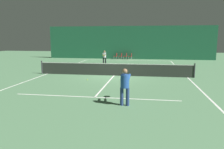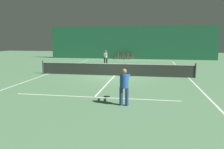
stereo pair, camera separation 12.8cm
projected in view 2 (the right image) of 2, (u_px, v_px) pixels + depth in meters
The scene contains 16 objects.
ground_plane at pixel (115, 76), 16.94m from camera, with size 60.00×60.00×0.00m, color #56845B.
backdrop_curtain at pixel (130, 43), 30.18m from camera, with size 23.00×0.12×4.53m.
court_line_baseline_far at pixel (129, 60), 28.51m from camera, with size 11.00×0.10×0.00m.
court_line_service_far at pixel (124, 66), 23.17m from camera, with size 8.25×0.10×0.00m.
court_line_service_near at pixel (94, 97), 10.72m from camera, with size 8.25×0.10×0.00m.
court_line_sideline_left at pixel (48, 74), 17.85m from camera, with size 0.10×23.80×0.00m.
court_line_sideline_right at pixel (189, 78), 16.03m from camera, with size 0.10×23.80×0.00m.
court_line_centre at pixel (115, 76), 16.94m from camera, with size 0.10×12.80×0.00m.
tennis_net at pixel (115, 69), 16.86m from camera, with size 12.00×0.10×1.07m.
player_near at pixel (124, 84), 9.30m from camera, with size 0.41×1.33×1.60m.
player_far at pixel (106, 56), 24.19m from camera, with size 0.50×1.32×1.53m.
courtside_chair_0 at pixel (117, 56), 30.22m from camera, with size 0.44×0.44×0.84m.
courtside_chair_1 at pixel (122, 56), 30.11m from camera, with size 0.44×0.44×0.84m.
courtside_chair_2 at pixel (127, 56), 30.00m from camera, with size 0.44×0.44×0.84m.
courtside_chair_3 at pixel (132, 56), 29.89m from camera, with size 0.44×0.44×0.84m.
tennis_ball at pixel (88, 80), 15.08m from camera, with size 0.07×0.07×0.07m.
Camera 2 is at (2.59, -16.50, 2.86)m, focal length 35.00 mm.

